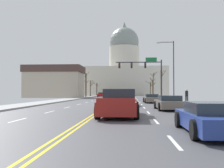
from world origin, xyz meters
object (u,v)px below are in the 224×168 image
object	(u,v)px
signal_gantry	(145,69)
street_lamp_right	(171,66)
sedan_near_05	(212,118)
sedan_near_02	(126,100)
sedan_oncoming_00	(109,96)
bicycle_parked	(178,100)
pickup_truck_near_04	(119,104)
sedan_near_01	(151,99)
sedan_oncoming_02	(101,95)
sedan_near_03	(169,103)
pedestrian_00	(187,95)
sedan_oncoming_01	(113,95)
sedan_near_00	(127,97)

from	to	relation	value
signal_gantry	street_lamp_right	xyz separation A→B (m)	(3.07, -8.73, -0.29)
sedan_near_05	sedan_near_02	bearing A→B (deg)	100.91
sedan_oncoming_00	bicycle_parked	bearing A→B (deg)	-67.20
street_lamp_right	pickup_truck_near_04	distance (m)	21.53
sedan_near_01	bicycle_parked	world-z (taller)	sedan_near_01
street_lamp_right	sedan_near_05	distance (m)	26.79
sedan_near_02	sedan_oncoming_00	size ratio (longest dim) A/B	1.10
sedan_oncoming_00	sedan_oncoming_02	size ratio (longest dim) A/B	0.96
sedan_near_03	sedan_near_05	xyz separation A→B (m)	(-0.20, -11.45, -0.03)
signal_gantry	sedan_oncoming_02	world-z (taller)	signal_gantry
street_lamp_right	bicycle_parked	bearing A→B (deg)	-93.17
pedestrian_00	bicycle_parked	xyz separation A→B (m)	(-1.04, -0.49, -0.54)
sedan_oncoming_00	sedan_oncoming_01	xyz separation A→B (m)	(0.36, 8.80, 0.02)
signal_gantry	pickup_truck_near_04	bearing A→B (deg)	-96.44
sedan_near_02	sedan_oncoming_02	bearing A→B (deg)	99.65
sedan_near_00	bicycle_parked	bearing A→B (deg)	-61.68
sedan_oncoming_00	bicycle_parked	distance (m)	24.65
sedan_near_00	sedan_oncoming_00	bearing A→B (deg)	107.57
sedan_near_01	sedan_oncoming_01	distance (m)	27.83
sedan_oncoming_01	sedan_oncoming_02	size ratio (longest dim) A/B	1.00
sedan_near_03	sedan_oncoming_00	xyz separation A→B (m)	(-7.32, 30.80, 0.01)
bicycle_parked	sedan_oncoming_00	bearing A→B (deg)	112.80
sedan_near_05	sedan_oncoming_02	size ratio (longest dim) A/B	1.03
pickup_truck_near_04	sedan_oncoming_02	size ratio (longest dim) A/B	1.26
street_lamp_right	sedan_near_05	size ratio (longest dim) A/B	1.80
sedan_near_01	sedan_oncoming_02	bearing A→B (deg)	106.37
sedan_near_00	sedan_near_01	xyz separation A→B (m)	(3.17, -6.08, -0.02)
sedan_near_00	bicycle_parked	distance (m)	12.04
street_lamp_right	sedan_near_02	bearing A→B (deg)	-124.18
sedan_near_01	sedan_near_02	bearing A→B (deg)	-115.25
street_lamp_right	sedan_near_00	size ratio (longest dim) A/B	1.83
sedan_near_02	bicycle_parked	size ratio (longest dim) A/B	2.63
sedan_near_05	sedan_oncoming_01	distance (m)	51.51
street_lamp_right	bicycle_parked	world-z (taller)	street_lamp_right
sedan_near_00	bicycle_parked	size ratio (longest dim) A/B	2.54
sedan_oncoming_01	sedan_near_02	bearing A→B (deg)	-84.18
sedan_near_01	sedan_oncoming_02	distance (m)	36.71
street_lamp_right	sedan_near_01	size ratio (longest dim) A/B	1.78
sedan_near_03	sedan_oncoming_01	world-z (taller)	sedan_oncoming_01
sedan_near_03	sedan_oncoming_00	bearing A→B (deg)	103.38
sedan_near_02	street_lamp_right	bearing A→B (deg)	55.82
sedan_near_00	sedan_near_05	distance (m)	30.30
sedan_oncoming_01	bicycle_parked	bearing A→B (deg)	-73.74
sedan_near_00	sedan_near_03	xyz separation A→B (m)	(3.48, -18.67, -0.00)
street_lamp_right	sedan_oncoming_02	xyz separation A→B (m)	(-13.26, 33.00, -4.45)
sedan_near_05	sedan_oncoming_00	distance (m)	42.86
pickup_truck_near_04	sedan_oncoming_01	xyz separation A→B (m)	(-3.25, 44.93, -0.14)
street_lamp_right	pedestrian_00	size ratio (longest dim) A/B	5.13
sedan_near_01	sedan_oncoming_02	xyz separation A→B (m)	(-10.35, 35.22, 0.02)
sedan_near_03	pickup_truck_near_04	world-z (taller)	pickup_truck_near_04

